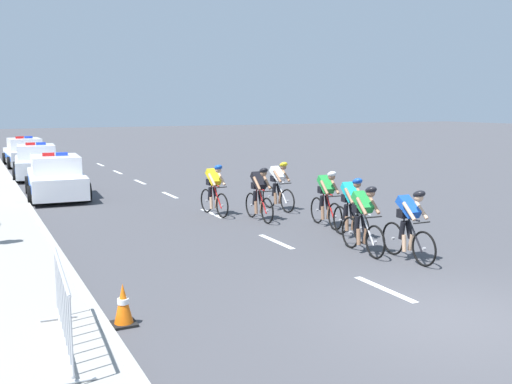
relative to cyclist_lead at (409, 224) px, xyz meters
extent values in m
plane|color=#424247|center=(-1.67, -2.88, -0.79)|extent=(160.00, 160.00, 0.00)
cube|color=#9E9E99|center=(-6.52, 11.12, -0.72)|extent=(0.16, 60.00, 0.13)
cube|color=white|center=(-1.67, -1.28, -0.78)|extent=(0.14, 1.60, 0.01)
cube|color=white|center=(-1.67, 2.72, -0.78)|extent=(0.14, 1.60, 0.01)
cube|color=white|center=(-1.67, 6.72, -0.78)|extent=(0.14, 1.60, 0.01)
cube|color=white|center=(-1.67, 10.72, -0.78)|extent=(0.14, 1.60, 0.01)
cube|color=white|center=(-1.67, 14.72, -0.78)|extent=(0.14, 1.60, 0.01)
cube|color=white|center=(-1.67, 18.72, -0.78)|extent=(0.14, 1.60, 0.01)
cube|color=white|center=(-1.67, 22.72, -0.78)|extent=(0.14, 1.60, 0.01)
torus|color=black|center=(-0.02, -0.48, -0.42)|extent=(0.07, 0.73, 0.72)
cylinder|color=#99999E|center=(-0.02, -0.48, -0.42)|extent=(0.06, 0.06, 0.06)
torus|color=black|center=(0.02, 0.52, -0.42)|extent=(0.07, 0.73, 0.72)
cylinder|color=#99999E|center=(0.02, 0.52, -0.42)|extent=(0.06, 0.06, 0.06)
cylinder|color=black|center=(0.00, -0.03, 0.11)|extent=(0.06, 0.55, 0.04)
cylinder|color=black|center=(-0.01, -0.20, -0.21)|extent=(0.06, 0.48, 0.63)
cylinder|color=black|center=(0.01, 0.17, -0.19)|extent=(0.04, 0.04, 0.65)
cylinder|color=black|center=(-0.02, -0.38, 0.09)|extent=(0.42, 0.05, 0.03)
cube|color=black|center=(0.01, 0.17, 0.15)|extent=(0.11, 0.22, 0.05)
cube|color=blue|center=(0.00, 0.05, 0.35)|extent=(0.30, 0.56, 0.45)
cube|color=black|center=(0.01, 0.16, 0.19)|extent=(0.29, 0.21, 0.18)
cylinder|color=black|center=(0.09, 0.11, -0.15)|extent=(0.12, 0.23, 0.40)
cylinder|color=tan|center=(0.09, 0.03, -0.41)|extent=(0.10, 0.16, 0.36)
cylinder|color=black|center=(-0.09, 0.12, -0.15)|extent=(0.12, 0.17, 0.40)
cylinder|color=tan|center=(-0.09, 0.04, -0.41)|extent=(0.10, 0.13, 0.36)
cylinder|color=tan|center=(0.15, -0.17, 0.30)|extent=(0.09, 0.40, 0.35)
cylinder|color=tan|center=(-0.17, -0.16, 0.30)|extent=(0.09, 0.40, 0.35)
sphere|color=tan|center=(-0.01, -0.25, 0.59)|extent=(0.19, 0.19, 0.19)
ellipsoid|color=black|center=(-0.01, -0.26, 0.66)|extent=(0.24, 0.32, 0.24)
torus|color=black|center=(-0.53, 0.43, -0.42)|extent=(0.10, 0.73, 0.72)
cylinder|color=#99999E|center=(-0.53, 0.43, -0.42)|extent=(0.06, 0.06, 0.06)
torus|color=black|center=(-0.45, 1.43, -0.42)|extent=(0.10, 0.73, 0.72)
cylinder|color=#99999E|center=(-0.45, 1.43, -0.42)|extent=(0.06, 0.06, 0.06)
cylinder|color=silver|center=(-0.50, 0.88, 0.11)|extent=(0.08, 0.55, 0.04)
cylinder|color=silver|center=(-0.51, 0.70, -0.21)|extent=(0.08, 0.48, 0.63)
cylinder|color=silver|center=(-0.48, 1.08, -0.19)|extent=(0.04, 0.04, 0.65)
cylinder|color=black|center=(-0.52, 0.53, 0.09)|extent=(0.42, 0.06, 0.03)
cube|color=black|center=(-0.48, 1.08, 0.15)|extent=(0.12, 0.23, 0.05)
cube|color=green|center=(-0.49, 0.95, 0.35)|extent=(0.32, 0.57, 0.45)
cube|color=black|center=(-0.48, 1.07, 0.19)|extent=(0.30, 0.22, 0.18)
cylinder|color=black|center=(-0.39, 1.01, -0.15)|extent=(0.13, 0.23, 0.40)
cylinder|color=#9E7051|center=(-0.40, 0.93, -0.41)|extent=(0.10, 0.16, 0.36)
cylinder|color=black|center=(-0.57, 1.02, -0.15)|extent=(0.12, 0.18, 0.40)
cylinder|color=#9E7051|center=(-0.58, 0.94, -0.41)|extent=(0.10, 0.13, 0.36)
cylinder|color=#9E7051|center=(-0.35, 0.73, 0.30)|extent=(0.11, 0.41, 0.35)
cylinder|color=#9E7051|center=(-0.67, 0.75, 0.30)|extent=(0.11, 0.41, 0.35)
sphere|color=#9E7051|center=(-0.51, 0.65, 0.59)|extent=(0.19, 0.19, 0.19)
ellipsoid|color=black|center=(-0.51, 0.64, 0.66)|extent=(0.25, 0.33, 0.24)
torus|color=black|center=(0.05, 1.70, -0.42)|extent=(0.12, 0.72, 0.72)
cylinder|color=#99999E|center=(0.05, 1.70, -0.42)|extent=(0.07, 0.07, 0.06)
torus|color=black|center=(0.17, 2.70, -0.42)|extent=(0.12, 0.72, 0.72)
cylinder|color=#99999E|center=(0.17, 2.70, -0.42)|extent=(0.07, 0.07, 0.06)
cylinder|color=black|center=(0.10, 2.15, 0.11)|extent=(0.10, 0.55, 0.04)
cylinder|color=black|center=(0.09, 1.98, -0.21)|extent=(0.09, 0.48, 0.63)
cylinder|color=black|center=(0.13, 2.35, -0.19)|extent=(0.04, 0.04, 0.65)
cylinder|color=black|center=(0.07, 1.80, 0.09)|extent=(0.42, 0.07, 0.03)
cube|color=black|center=(0.13, 2.35, 0.15)|extent=(0.12, 0.23, 0.05)
cube|color=#19B2B7|center=(0.11, 2.22, 0.35)|extent=(0.34, 0.57, 0.47)
cube|color=black|center=(0.13, 2.34, 0.19)|extent=(0.30, 0.23, 0.18)
cylinder|color=black|center=(0.21, 2.28, -0.15)|extent=(0.13, 0.23, 0.40)
cylinder|color=#9E7051|center=(0.20, 2.20, -0.41)|extent=(0.11, 0.16, 0.36)
cylinder|color=black|center=(0.03, 2.30, -0.15)|extent=(0.13, 0.18, 0.40)
cylinder|color=#9E7051|center=(0.02, 2.22, -0.41)|extent=(0.10, 0.13, 0.36)
cylinder|color=#9E7051|center=(0.25, 1.99, 0.30)|extent=(0.12, 0.41, 0.35)
cylinder|color=#9E7051|center=(-0.07, 2.03, 0.30)|extent=(0.12, 0.41, 0.35)
sphere|color=#9E7051|center=(0.08, 1.93, 0.59)|extent=(0.19, 0.19, 0.19)
ellipsoid|color=blue|center=(0.08, 1.92, 0.66)|extent=(0.26, 0.34, 0.24)
torus|color=black|center=(0.31, 3.13, -0.42)|extent=(0.11, 0.73, 0.72)
cylinder|color=#99999E|center=(0.31, 3.13, -0.42)|extent=(0.06, 0.06, 0.06)
torus|color=black|center=(0.40, 4.13, -0.42)|extent=(0.11, 0.73, 0.72)
cylinder|color=#99999E|center=(0.40, 4.13, -0.42)|extent=(0.06, 0.06, 0.06)
cylinder|color=#B21919|center=(0.35, 3.58, 0.11)|extent=(0.08, 0.55, 0.04)
cylinder|color=#B21919|center=(0.33, 3.41, -0.21)|extent=(0.08, 0.48, 0.63)
cylinder|color=#B21919|center=(0.37, 3.78, -0.19)|extent=(0.04, 0.04, 0.65)
cylinder|color=black|center=(0.32, 3.23, 0.09)|extent=(0.42, 0.06, 0.03)
cube|color=black|center=(0.37, 3.78, 0.15)|extent=(0.12, 0.23, 0.05)
cube|color=green|center=(0.36, 3.66, 0.35)|extent=(0.33, 0.56, 0.47)
cube|color=black|center=(0.37, 3.77, 0.19)|extent=(0.30, 0.22, 0.18)
cylinder|color=black|center=(0.45, 3.71, -0.15)|extent=(0.13, 0.23, 0.40)
cylinder|color=#9E7051|center=(0.44, 3.63, -0.41)|extent=(0.10, 0.16, 0.36)
cylinder|color=black|center=(0.27, 3.73, -0.15)|extent=(0.12, 0.18, 0.40)
cylinder|color=#9E7051|center=(0.26, 3.65, -0.41)|extent=(0.10, 0.13, 0.36)
cylinder|color=#9E7051|center=(0.50, 3.43, 0.30)|extent=(0.11, 0.41, 0.35)
cylinder|color=#9E7051|center=(0.18, 3.46, 0.30)|extent=(0.11, 0.41, 0.35)
sphere|color=#9E7051|center=(0.33, 3.36, 0.59)|extent=(0.19, 0.19, 0.19)
ellipsoid|color=white|center=(0.33, 3.35, 0.66)|extent=(0.26, 0.33, 0.24)
torus|color=black|center=(-0.87, 4.68, -0.42)|extent=(0.05, 0.72, 0.72)
cylinder|color=#99999E|center=(-0.87, 4.68, -0.42)|extent=(0.06, 0.06, 0.06)
torus|color=black|center=(-0.87, 5.68, -0.42)|extent=(0.05, 0.72, 0.72)
cylinder|color=#99999E|center=(-0.87, 5.68, -0.42)|extent=(0.06, 0.06, 0.06)
cylinder|color=#B21919|center=(-0.87, 5.13, 0.11)|extent=(0.04, 0.55, 0.04)
cylinder|color=#B21919|center=(-0.87, 4.95, -0.21)|extent=(0.04, 0.48, 0.63)
cylinder|color=#B21919|center=(-0.87, 5.33, -0.19)|extent=(0.04, 0.04, 0.65)
cylinder|color=black|center=(-0.87, 4.78, 0.09)|extent=(0.42, 0.03, 0.03)
cube|color=black|center=(-0.87, 5.33, 0.15)|extent=(0.10, 0.22, 0.05)
cube|color=black|center=(-0.87, 5.20, 0.35)|extent=(0.28, 0.54, 0.47)
cube|color=black|center=(-0.87, 5.32, 0.19)|extent=(0.28, 0.20, 0.18)
cylinder|color=black|center=(-0.78, 5.27, -0.15)|extent=(0.11, 0.22, 0.40)
cylinder|color=#9E7051|center=(-0.78, 5.19, -0.41)|extent=(0.09, 0.15, 0.36)
cylinder|color=black|center=(-0.96, 5.27, -0.15)|extent=(0.11, 0.17, 0.40)
cylinder|color=#9E7051|center=(-0.96, 5.19, -0.41)|extent=(0.09, 0.12, 0.36)
cylinder|color=#9E7051|center=(-0.71, 4.98, 0.30)|extent=(0.08, 0.40, 0.35)
cylinder|color=#9E7051|center=(-1.03, 4.99, 0.30)|extent=(0.08, 0.40, 0.35)
sphere|color=#9E7051|center=(-0.87, 4.90, 0.59)|extent=(0.19, 0.19, 0.19)
ellipsoid|color=black|center=(-0.87, 4.89, 0.66)|extent=(0.23, 0.32, 0.24)
torus|color=black|center=(0.43, 5.82, -0.42)|extent=(0.12, 0.72, 0.72)
cylinder|color=#99999E|center=(0.43, 5.82, -0.42)|extent=(0.07, 0.07, 0.06)
torus|color=black|center=(0.33, 6.82, -0.42)|extent=(0.12, 0.72, 0.72)
cylinder|color=#99999E|center=(0.33, 6.82, -0.42)|extent=(0.07, 0.07, 0.06)
cylinder|color=white|center=(0.38, 6.27, 0.11)|extent=(0.09, 0.55, 0.04)
cylinder|color=white|center=(0.40, 6.10, -0.21)|extent=(0.09, 0.48, 0.63)
cylinder|color=white|center=(0.36, 6.47, -0.19)|extent=(0.04, 0.04, 0.65)
cylinder|color=black|center=(0.42, 5.92, 0.09)|extent=(0.42, 0.07, 0.03)
cube|color=black|center=(0.36, 6.47, 0.15)|extent=(0.12, 0.23, 0.05)
cube|color=white|center=(0.38, 6.35, 0.35)|extent=(0.33, 0.58, 0.44)
cube|color=black|center=(0.36, 6.46, 0.19)|extent=(0.30, 0.23, 0.18)
cylinder|color=black|center=(0.46, 6.42, -0.15)|extent=(0.13, 0.23, 0.40)
cylinder|color=#9E7051|center=(0.47, 6.34, -0.41)|extent=(0.11, 0.16, 0.36)
cylinder|color=black|center=(0.28, 6.40, -0.15)|extent=(0.13, 0.18, 0.40)
cylinder|color=#9E7051|center=(0.29, 6.32, -0.41)|extent=(0.10, 0.13, 0.36)
cylinder|color=#9E7051|center=(0.56, 6.15, 0.30)|extent=(0.12, 0.41, 0.35)
cylinder|color=#9E7051|center=(0.24, 6.12, 0.30)|extent=(0.12, 0.41, 0.35)
sphere|color=#9E7051|center=(0.41, 6.05, 0.59)|extent=(0.19, 0.19, 0.19)
ellipsoid|color=yellow|center=(0.41, 6.04, 0.66)|extent=(0.26, 0.34, 0.24)
torus|color=black|center=(-1.66, 5.97, -0.42)|extent=(0.11, 0.73, 0.72)
cylinder|color=#99999E|center=(-1.66, 5.97, -0.42)|extent=(0.07, 0.07, 0.06)
torus|color=black|center=(-1.75, 6.96, -0.42)|extent=(0.11, 0.73, 0.72)
cylinder|color=#99999E|center=(-1.75, 6.96, -0.42)|extent=(0.07, 0.07, 0.06)
cylinder|color=#B21919|center=(-1.70, 6.41, 0.11)|extent=(0.08, 0.55, 0.04)
cylinder|color=#B21919|center=(-1.68, 6.24, -0.21)|extent=(0.08, 0.48, 0.63)
cylinder|color=#B21919|center=(-1.72, 6.61, -0.19)|extent=(0.04, 0.04, 0.65)
cylinder|color=black|center=(-1.67, 6.07, 0.09)|extent=(0.42, 0.06, 0.03)
cube|color=black|center=(-1.72, 6.61, 0.15)|extent=(0.12, 0.23, 0.05)
cube|color=yellow|center=(-1.71, 6.49, 0.35)|extent=(0.33, 0.56, 0.47)
cube|color=black|center=(-1.72, 6.60, 0.19)|extent=(0.30, 0.22, 0.18)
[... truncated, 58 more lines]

